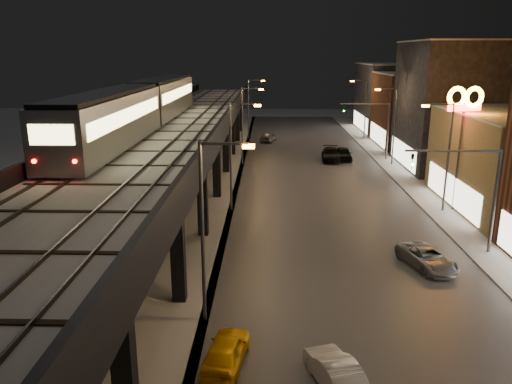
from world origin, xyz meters
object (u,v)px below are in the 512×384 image
object	(u,v)px
car_near_white	(336,374)
car_far_white	(268,137)
car_onc_dark	(427,259)
subway_train	(143,105)
car_onc_white	(331,155)
car_taxi	(226,352)
car_onc_red	(344,154)

from	to	relation	value
car_near_white	car_far_white	xyz separation A→B (m)	(-2.77, 56.89, 0.06)
car_near_white	car_onc_dark	xyz separation A→B (m)	(7.08, 11.67, -0.02)
subway_train	car_onc_white	size ratio (longest dim) A/B	7.06
subway_train	car_onc_dark	bearing A→B (deg)	-35.01
car_taxi	car_onc_red	world-z (taller)	car_onc_red
car_onc_dark	car_far_white	bearing A→B (deg)	85.38
subway_train	car_far_white	size ratio (longest dim) A/B	8.91
subway_train	car_onc_white	bearing A→B (deg)	42.72
car_taxi	car_onc_red	distance (m)	43.76
car_taxi	car_onc_white	size ratio (longest dim) A/B	0.72
car_onc_dark	car_onc_red	bearing A→B (deg)	74.00
car_onc_dark	car_onc_red	xyz separation A→B (m)	(-0.51, 32.09, 0.14)
car_far_white	car_near_white	bearing A→B (deg)	107.21
car_taxi	car_onc_white	bearing A→B (deg)	-93.77
car_taxi	car_far_white	size ratio (longest dim) A/B	0.91
car_onc_red	subway_train	bearing A→B (deg)	-137.22
car_near_white	car_onc_red	size ratio (longest dim) A/B	0.88
car_far_white	car_onc_dark	size ratio (longest dim) A/B	0.92
car_onc_dark	car_onc_white	bearing A→B (deg)	77.00
subway_train	car_onc_dark	xyz separation A→B (m)	(20.70, -14.50, -7.83)
car_far_white	car_onc_red	distance (m)	16.11
subway_train	car_onc_dark	size ratio (longest dim) A/B	8.22
subway_train	car_taxi	bearing A→B (deg)	-69.68
car_onc_red	car_taxi	bearing A→B (deg)	-102.88
subway_train	car_onc_white	xyz separation A→B (m)	(18.54, 17.12, -7.70)
car_far_white	car_onc_white	distance (m)	15.62
subway_train	car_onc_red	distance (m)	27.86
car_near_white	car_onc_red	xyz separation A→B (m)	(6.57, 43.76, 0.12)
car_near_white	car_far_white	bearing A→B (deg)	-104.37
subway_train	car_far_white	distance (m)	33.48
car_taxi	car_onc_white	distance (m)	42.91
car_far_white	car_onc_white	size ratio (longest dim) A/B	0.79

